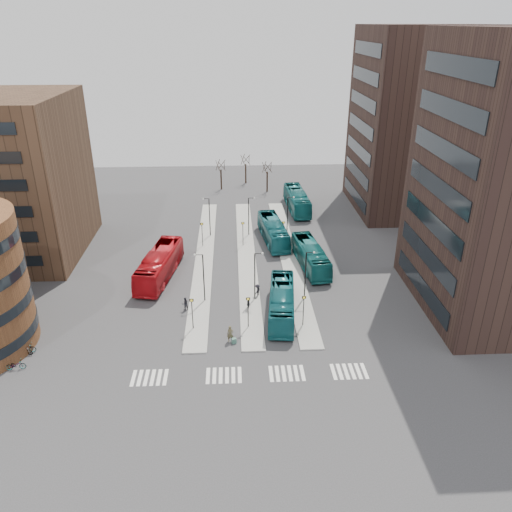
{
  "coord_description": "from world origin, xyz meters",
  "views": [
    {
      "loc": [
        0.18,
        -34.02,
        30.41
      ],
      "look_at": [
        2.84,
        19.79,
        5.0
      ],
      "focal_mm": 35.0,
      "sensor_mm": 36.0,
      "label": 1
    }
  ],
  "objects_px": {
    "traveller": "(230,334)",
    "bicycle_near": "(16,365)",
    "suitcase": "(234,341)",
    "commuter_b": "(248,304)",
    "teal_bus_c": "(310,256)",
    "teal_bus_b": "(273,231)",
    "teal_bus_a": "(282,302)",
    "red_bus": "(160,265)",
    "bicycle_mid": "(25,350)",
    "teal_bus_d": "(297,200)",
    "commuter_a": "(185,304)",
    "commuter_c": "(257,290)",
    "bicycle_far": "(26,348)"
  },
  "relations": [
    {
      "from": "teal_bus_a",
      "to": "commuter_a",
      "type": "distance_m",
      "value": 11.21
    },
    {
      "from": "teal_bus_c",
      "to": "bicycle_far",
      "type": "xyz_separation_m",
      "value": [
        -31.57,
        -18.01,
        -1.12
      ]
    },
    {
      "from": "teal_bus_a",
      "to": "commuter_a",
      "type": "xyz_separation_m",
      "value": [
        -11.06,
        1.6,
        -0.82
      ]
    },
    {
      "from": "teal_bus_c",
      "to": "commuter_b",
      "type": "distance_m",
      "value": 14.07
    },
    {
      "from": "suitcase",
      "to": "bicycle_mid",
      "type": "relative_size",
      "value": 0.34
    },
    {
      "from": "suitcase",
      "to": "teal_bus_a",
      "type": "xyz_separation_m",
      "value": [
        5.47,
        5.38,
        1.32
      ]
    },
    {
      "from": "suitcase",
      "to": "commuter_a",
      "type": "xyz_separation_m",
      "value": [
        -5.59,
        6.98,
        0.5
      ]
    },
    {
      "from": "teal_bus_d",
      "to": "bicycle_far",
      "type": "height_order",
      "value": "teal_bus_d"
    },
    {
      "from": "commuter_b",
      "to": "bicycle_near",
      "type": "distance_m",
      "value": 24.77
    },
    {
      "from": "teal_bus_c",
      "to": "commuter_c",
      "type": "relative_size",
      "value": 7.23
    },
    {
      "from": "commuter_b",
      "to": "teal_bus_a",
      "type": "bearing_deg",
      "value": -116.16
    },
    {
      "from": "red_bus",
      "to": "traveller",
      "type": "distance_m",
      "value": 17.59
    },
    {
      "from": "bicycle_far",
      "to": "commuter_c",
      "type": "bearing_deg",
      "value": -71.47
    },
    {
      "from": "commuter_a",
      "to": "commuter_c",
      "type": "bearing_deg",
      "value": 174.58
    },
    {
      "from": "teal_bus_a",
      "to": "commuter_c",
      "type": "bearing_deg",
      "value": 126.62
    },
    {
      "from": "red_bus",
      "to": "bicycle_near",
      "type": "distance_m",
      "value": 21.94
    },
    {
      "from": "teal_bus_a",
      "to": "commuter_b",
      "type": "distance_m",
      "value": 3.99
    },
    {
      "from": "teal_bus_b",
      "to": "bicycle_mid",
      "type": "relative_size",
      "value": 7.05
    },
    {
      "from": "commuter_b",
      "to": "commuter_c",
      "type": "bearing_deg",
      "value": -30.47
    },
    {
      "from": "bicycle_mid",
      "to": "bicycle_far",
      "type": "distance_m",
      "value": 0.35
    },
    {
      "from": "teal_bus_c",
      "to": "commuter_a",
      "type": "xyz_separation_m",
      "value": [
        -16.14,
        -10.45,
        -0.84
      ]
    },
    {
      "from": "commuter_a",
      "to": "commuter_c",
      "type": "height_order",
      "value": "commuter_c"
    },
    {
      "from": "suitcase",
      "to": "commuter_c",
      "type": "distance_m",
      "value": 10.11
    },
    {
      "from": "teal_bus_d",
      "to": "commuter_b",
      "type": "height_order",
      "value": "teal_bus_d"
    },
    {
      "from": "bicycle_near",
      "to": "teal_bus_c",
      "type": "bearing_deg",
      "value": -65.15
    },
    {
      "from": "red_bus",
      "to": "bicycle_mid",
      "type": "relative_size",
      "value": 7.68
    },
    {
      "from": "suitcase",
      "to": "bicycle_near",
      "type": "relative_size",
      "value": 0.31
    },
    {
      "from": "red_bus",
      "to": "bicycle_mid",
      "type": "xyz_separation_m",
      "value": [
        -11.53,
        -16.26,
        -1.3
      ]
    },
    {
      "from": "red_bus",
      "to": "teal_bus_c",
      "type": "bearing_deg",
      "value": 15.77
    },
    {
      "from": "traveller",
      "to": "bicycle_near",
      "type": "relative_size",
      "value": 1.01
    },
    {
      "from": "bicycle_near",
      "to": "bicycle_mid",
      "type": "xyz_separation_m",
      "value": [
        0.0,
        2.36,
        0.02
      ]
    },
    {
      "from": "commuter_b",
      "to": "bicycle_far",
      "type": "bearing_deg",
      "value": 97.8
    },
    {
      "from": "teal_bus_b",
      "to": "bicycle_far",
      "type": "distance_m",
      "value": 38.33
    },
    {
      "from": "suitcase",
      "to": "teal_bus_d",
      "type": "xyz_separation_m",
      "value": [
        11.52,
        40.13,
        1.48
      ]
    },
    {
      "from": "commuter_c",
      "to": "bicycle_near",
      "type": "bearing_deg",
      "value": -33.97
    },
    {
      "from": "teal_bus_b",
      "to": "commuter_a",
      "type": "distance_m",
      "value": 22.72
    },
    {
      "from": "teal_bus_b",
      "to": "traveller",
      "type": "relative_size",
      "value": 6.41
    },
    {
      "from": "suitcase",
      "to": "bicycle_mid",
      "type": "distance_m",
      "value": 21.04
    },
    {
      "from": "teal_bus_c",
      "to": "commuter_c",
      "type": "height_order",
      "value": "teal_bus_c"
    },
    {
      "from": "red_bus",
      "to": "commuter_b",
      "type": "distance_m",
      "value": 14.33
    },
    {
      "from": "bicycle_near",
      "to": "commuter_c",
      "type": "bearing_deg",
      "value": -70.06
    },
    {
      "from": "suitcase",
      "to": "commuter_b",
      "type": "height_order",
      "value": "commuter_b"
    },
    {
      "from": "teal_bus_b",
      "to": "teal_bus_a",
      "type": "bearing_deg",
      "value": -99.0
    },
    {
      "from": "red_bus",
      "to": "bicycle_far",
      "type": "height_order",
      "value": "red_bus"
    },
    {
      "from": "red_bus",
      "to": "bicycle_far",
      "type": "bearing_deg",
      "value": -116.12
    },
    {
      "from": "traveller",
      "to": "commuter_b",
      "type": "relative_size",
      "value": 1.23
    },
    {
      "from": "commuter_a",
      "to": "suitcase",
      "type": "bearing_deg",
      "value": 105.86
    },
    {
      "from": "teal_bus_a",
      "to": "traveller",
      "type": "height_order",
      "value": "teal_bus_a"
    },
    {
      "from": "teal_bus_a",
      "to": "commuter_a",
      "type": "height_order",
      "value": "teal_bus_a"
    },
    {
      "from": "teal_bus_b",
      "to": "bicycle_far",
      "type": "relative_size",
      "value": 6.22
    }
  ]
}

